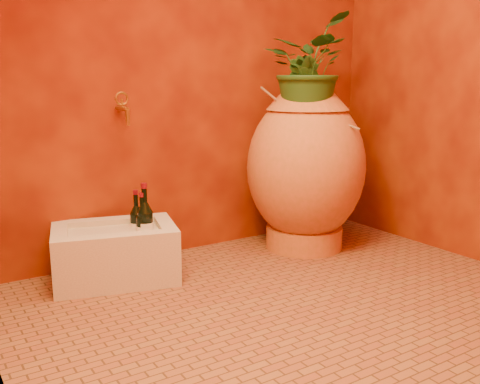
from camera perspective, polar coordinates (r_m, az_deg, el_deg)
floor at (r=2.53m, az=6.05°, el=-11.81°), size 2.50×2.50×0.00m
wall_back at (r=3.16m, az=-5.27°, el=16.21°), size 2.50×0.02×2.50m
amphora at (r=3.22m, az=7.03°, el=2.73°), size 0.71×0.71×1.01m
stone_basin at (r=2.83m, az=-13.17°, el=-6.47°), size 0.69×0.57×0.28m
wine_bottle_a at (r=2.88m, az=-10.95°, el=-3.46°), size 0.07×0.07×0.29m
wine_bottle_b at (r=2.80m, az=-10.05°, el=-3.50°), size 0.08×0.08×0.34m
wine_bottle_c at (r=2.80m, az=-10.30°, el=-3.85°), size 0.07×0.07×0.29m
wall_tap at (r=2.89m, az=-12.37°, el=8.85°), size 0.07×0.16×0.17m
plant_main at (r=3.15m, az=7.01°, el=13.11°), size 0.71×0.71×0.60m
plant_side at (r=3.08m, az=6.46°, el=10.74°), size 0.24×0.26×0.38m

